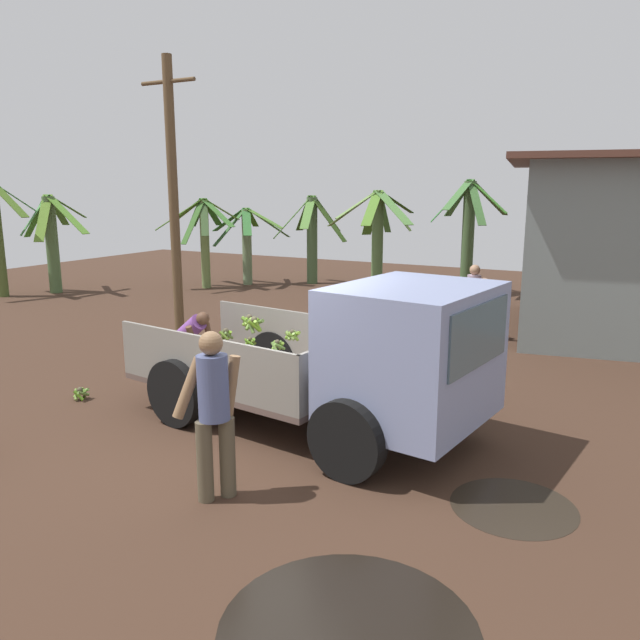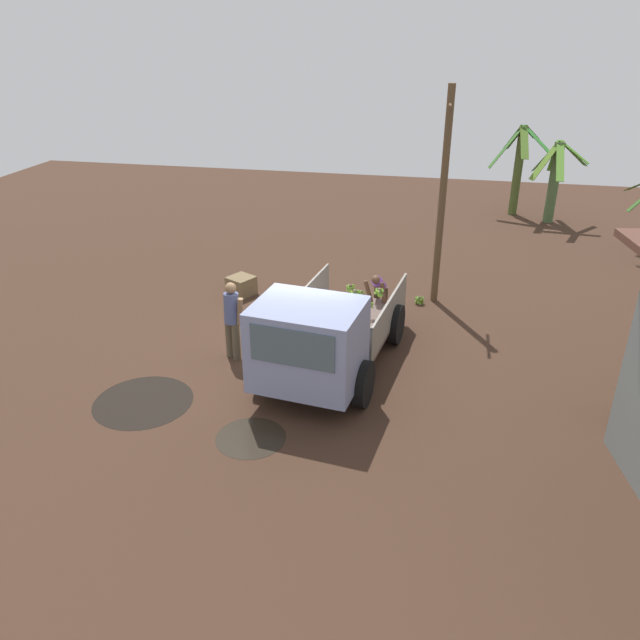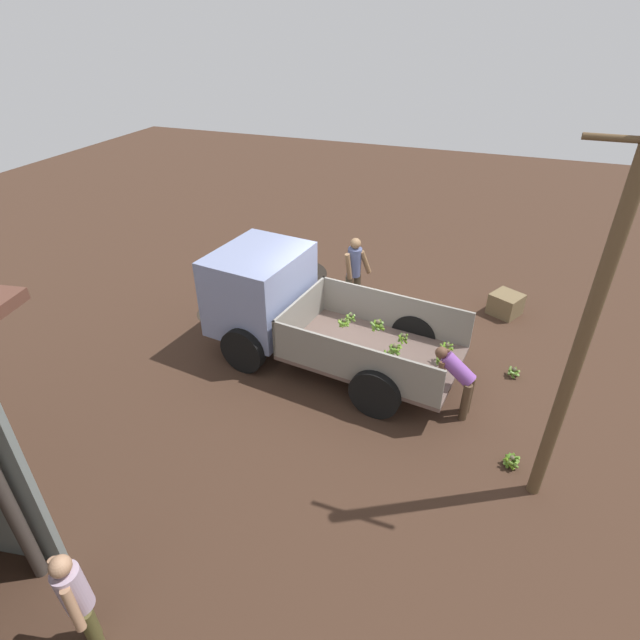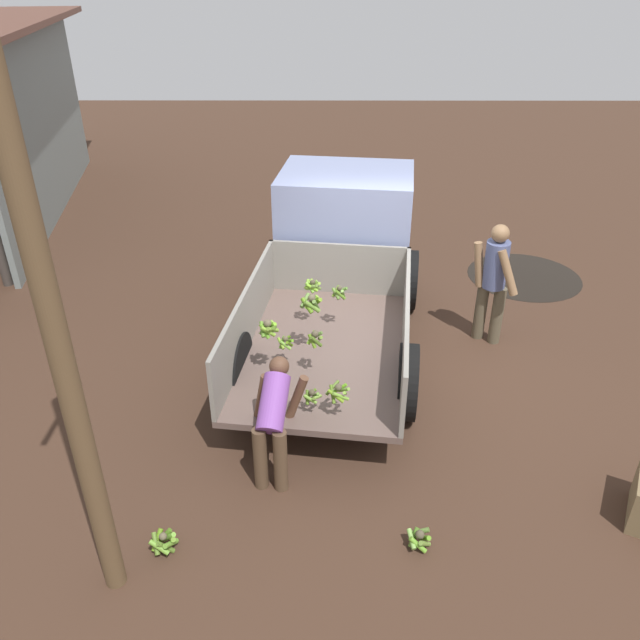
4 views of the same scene
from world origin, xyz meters
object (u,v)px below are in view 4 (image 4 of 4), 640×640
at_px(utility_pole, 48,304).
at_px(banana_bunch_on_ground_0, 419,538).
at_px(person_foreground_visitor, 494,279).
at_px(person_worker_loading, 274,417).
at_px(cargo_truck, 342,245).
at_px(banana_bunch_on_ground_1, 164,541).

height_order(utility_pole, banana_bunch_on_ground_0, utility_pole).
bearing_deg(person_foreground_visitor, utility_pole, -12.10).
height_order(person_foreground_visitor, person_worker_loading, person_foreground_visitor).
relative_size(cargo_truck, person_foreground_visitor, 2.88).
xyz_separation_m(person_worker_loading, banana_bunch_on_ground_0, (-0.97, -1.38, -0.62)).
bearing_deg(banana_bunch_on_ground_1, person_worker_loading, -43.30).
relative_size(person_foreground_visitor, person_worker_loading, 1.42).
height_order(person_worker_loading, banana_bunch_on_ground_1, person_worker_loading).
bearing_deg(person_foreground_visitor, cargo_truck, -80.18).
height_order(cargo_truck, utility_pole, utility_pole).
height_order(utility_pole, banana_bunch_on_ground_1, utility_pole).
bearing_deg(banana_bunch_on_ground_0, banana_bunch_on_ground_1, 91.15).
distance_m(person_worker_loading, banana_bunch_on_ground_0, 1.79).
xyz_separation_m(utility_pole, banana_bunch_on_ground_0, (0.38, -2.69, -2.65)).
height_order(person_worker_loading, banana_bunch_on_ground_0, person_worker_loading).
bearing_deg(person_foreground_visitor, banana_bunch_on_ground_0, 12.16).
bearing_deg(utility_pole, banana_bunch_on_ground_0, -82.03).
bearing_deg(banana_bunch_on_ground_0, person_foreground_visitor, -21.49).
distance_m(person_foreground_visitor, person_worker_loading, 3.88).
height_order(utility_pole, person_worker_loading, utility_pole).
bearing_deg(person_worker_loading, utility_pole, 144.32).
bearing_deg(person_worker_loading, banana_bunch_on_ground_1, 145.32).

